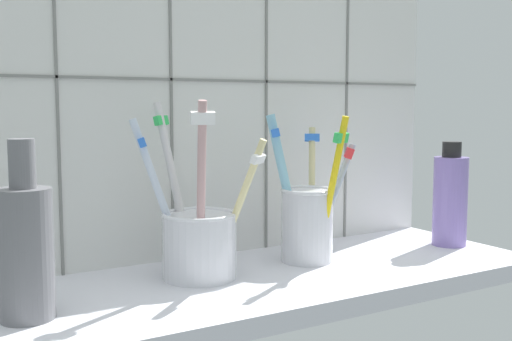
% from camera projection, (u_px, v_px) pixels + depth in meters
% --- Properties ---
extents(counter_slab, '(0.64, 0.22, 0.02)m').
position_uv_depth(counter_slab, '(268.00, 283.00, 0.67)').
color(counter_slab, silver).
rests_on(counter_slab, ground).
extents(tile_wall_back, '(0.64, 0.02, 0.45)m').
position_uv_depth(tile_wall_back, '(217.00, 86.00, 0.75)').
color(tile_wall_back, silver).
rests_on(tile_wall_back, ground).
extents(toothbrush_cup_left, '(0.12, 0.12, 0.19)m').
position_uv_depth(toothbrush_cup_left, '(199.00, 238.00, 0.65)').
color(toothbrush_cup_left, silver).
rests_on(toothbrush_cup_left, counter_slab).
extents(toothbrush_cup_right, '(0.10, 0.10, 0.17)m').
position_uv_depth(toothbrush_cup_right, '(308.00, 218.00, 0.72)').
color(toothbrush_cup_right, silver).
rests_on(toothbrush_cup_right, counter_slab).
extents(ceramic_vase, '(0.05, 0.05, 0.15)m').
position_uv_depth(ceramic_vase, '(25.00, 247.00, 0.52)').
color(ceramic_vase, slate).
rests_on(ceramic_vase, counter_slab).
extents(soap_bottle, '(0.04, 0.04, 0.14)m').
position_uv_depth(soap_bottle, '(449.00, 198.00, 0.80)').
color(soap_bottle, '#826CBA').
rests_on(soap_bottle, counter_slab).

